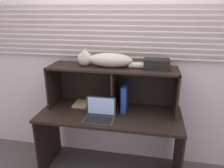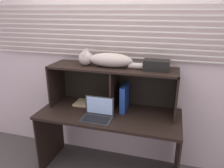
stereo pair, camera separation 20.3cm
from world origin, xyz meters
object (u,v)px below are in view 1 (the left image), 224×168
Objects in this scene: laptop at (100,114)px; book_stack at (82,104)px; binder_upright at (125,97)px; storage_box at (157,64)px; cat at (106,60)px.

laptop is 0.40m from book_stack.
laptop reaches higher than book_stack.
binder_upright is at bearing -0.37° from book_stack.
laptop is 0.79m from storage_box.
storage_box reaches higher than binder_upright.
storage_box is (0.55, 0.27, 0.50)m from laptop.
storage_box is (0.54, -0.00, -0.02)m from cat.
cat is 0.59m from laptop.
cat is 0.54m from storage_box.
binder_upright is at bearing 180.00° from storage_box.
laptop is 1.20× the size of storage_box.
storage_box is at bearing -0.23° from book_stack.
laptop is 0.37m from binder_upright.
cat is 0.63m from book_stack.
storage_box is (0.32, 0.00, 0.40)m from binder_upright.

